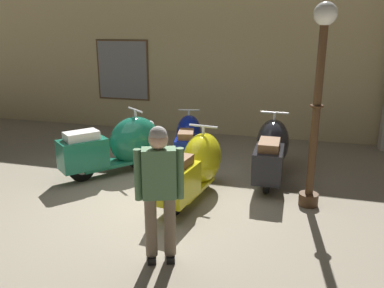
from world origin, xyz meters
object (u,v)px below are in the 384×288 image
at_px(scooter_0, 120,145).
at_px(lamppost, 318,96).
at_px(scooter_2, 195,166).
at_px(scooter_3, 271,149).
at_px(scooter_1, 188,138).
at_px(visitor_1, 159,186).

distance_m(scooter_0, lamppost, 3.45).
relative_size(scooter_0, scooter_2, 0.98).
distance_m(scooter_0, scooter_3, 2.64).
bearing_deg(scooter_1, scooter_3, -120.02).
xyz_separation_m(scooter_0, lamppost, (3.23, -0.51, 1.11)).
bearing_deg(lamppost, scooter_1, 146.07).
relative_size(scooter_1, visitor_1, 1.03).
xyz_separation_m(scooter_0, scooter_3, (2.59, 0.49, -0.01)).
bearing_deg(lamppost, scooter_3, 122.36).
xyz_separation_m(lamppost, visitor_1, (-1.60, -1.92, -0.72)).
xyz_separation_m(scooter_2, visitor_1, (0.09, -1.81, 0.42)).
height_order(scooter_0, scooter_1, scooter_0).
distance_m(scooter_0, visitor_1, 2.95).
distance_m(lamppost, visitor_1, 2.60).
bearing_deg(scooter_2, lamppost, -77.77).
bearing_deg(scooter_0, visitor_1, -106.61).
bearing_deg(lamppost, scooter_2, -176.19).
bearing_deg(lamppost, visitor_1, -129.74).
distance_m(scooter_2, visitor_1, 1.86).
relative_size(scooter_0, lamppost, 0.62).
bearing_deg(scooter_0, scooter_2, -72.55).
bearing_deg(visitor_1, scooter_3, -38.80).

